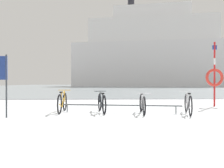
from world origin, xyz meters
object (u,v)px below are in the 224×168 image
bicycle_1 (102,103)px  rescue_post (214,76)px  bicycle_2 (142,104)px  bicycle_3 (188,104)px  bicycle_0 (62,102)px  ferry_ship (154,54)px

bicycle_1 → rescue_post: size_ratio=0.58×
bicycle_2 → bicycle_3: bicycle_3 is taller
bicycle_1 → rescue_post: rescue_post is taller
bicycle_3 → rescue_post: rescue_post is taller
rescue_post → bicycle_2: bearing=-147.1°
bicycle_0 → bicycle_3: (4.53, -0.61, -0.01)m
ferry_ship → rescue_post: bearing=-99.1°
bicycle_2 → bicycle_1: bearing=165.7°
bicycle_2 → bicycle_3: 1.60m
bicycle_3 → ferry_ship: (11.22, 58.86, 9.24)m
bicycle_0 → bicycle_1: 1.48m
ferry_ship → bicycle_3: bearing=-100.8°
rescue_post → bicycle_1: bearing=-158.4°
bicycle_0 → ferry_ship: size_ratio=0.04×
bicycle_3 → ferry_ship: size_ratio=0.04×
bicycle_3 → rescue_post: bearing=50.0°
bicycle_1 → bicycle_3: bicycle_3 is taller
bicycle_2 → rescue_post: 4.61m
bicycle_1 → rescue_post: 5.72m
bicycle_1 → bicycle_2: size_ratio=1.07×
rescue_post → ferry_ship: 57.58m
bicycle_0 → bicycle_1: bicycle_0 is taller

